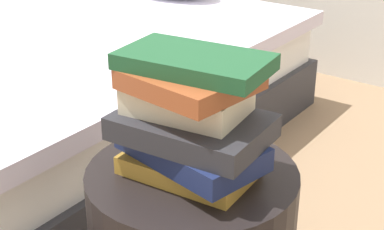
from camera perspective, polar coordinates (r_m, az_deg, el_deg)
The scene contains 7 objects.
bed at distance 2.44m, azimuth -14.13°, elevation 2.81°, with size 1.56×2.03×0.62m.
book_ochre at distance 1.20m, azimuth -0.48°, elevation -4.95°, with size 0.26×0.16×0.04m, color #B7842D.
book_navy at distance 1.18m, azimuth -0.11°, elevation -3.27°, with size 0.30×0.17×0.05m, color #19234C.
book_charcoal at distance 1.15m, azimuth 0.02°, elevation -1.20°, with size 0.30×0.20×0.05m, color #28282D.
book_cream at distance 1.15m, azimuth -0.43°, elevation 1.60°, with size 0.23×0.16×0.06m, color beige.
book_rust at distance 1.12m, azimuth -0.08°, elevation 3.54°, with size 0.23×0.21×0.04m, color #994723.
book_forest at distance 1.11m, azimuth 0.11°, elevation 5.25°, with size 0.29×0.16×0.03m, color #1E512D.
Camera 1 is at (0.63, -0.84, 1.11)m, focal length 54.03 mm.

